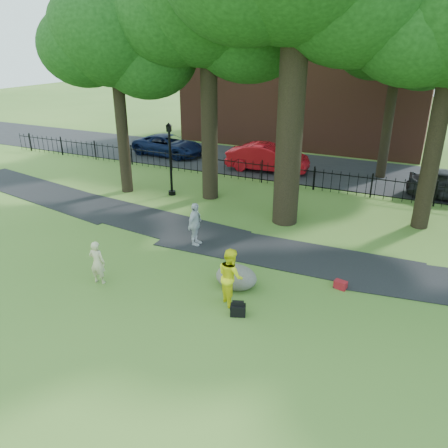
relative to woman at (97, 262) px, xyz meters
The scene contains 15 objects.
ground 4.12m from the woman, 10.82° to the left, with size 120.00×120.00×0.00m, color #3E6623.
footpath 6.86m from the woman, 43.13° to the left, with size 36.00×2.60×0.03m, color black.
street 17.24m from the woman, 76.66° to the left, with size 80.00×7.00×0.02m, color black.
iron_fence 13.36m from the woman, 72.70° to the left, with size 44.00×0.04×1.20m.
brick_building 25.31m from the woman, 90.06° to the left, with size 18.00×8.00×12.00m, color brown.
tree_row 12.60m from the woman, 63.89° to the left, with size 26.82×7.96×12.42m.
woman is the anchor object (origin of this frame).
man 4.55m from the woman, 10.43° to the left, with size 0.89×0.69×1.83m, color yellow.
pedestrian 4.23m from the woman, 68.98° to the left, with size 1.03×0.43×1.76m, color silver.
boulder 4.62m from the woman, 22.12° to the left, with size 1.39×1.05×0.81m, color gray.
lamppost 9.18m from the woman, 106.13° to the left, with size 0.37×0.37×3.77m.
backpack 5.02m from the woman, ahead, with size 0.45×0.28×0.34m, color black.
red_bag 8.05m from the woman, 22.53° to the left, with size 0.40×0.25×0.27m, color maroon.
red_sedan 15.19m from the woman, 88.39° to the left, with size 1.75×5.01×1.65m, color red.
navy_van 17.46m from the woman, 114.30° to the left, with size 2.36×5.11×1.42m, color #0C163C.
Camera 1 is at (5.28, -10.51, 7.57)m, focal length 35.00 mm.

